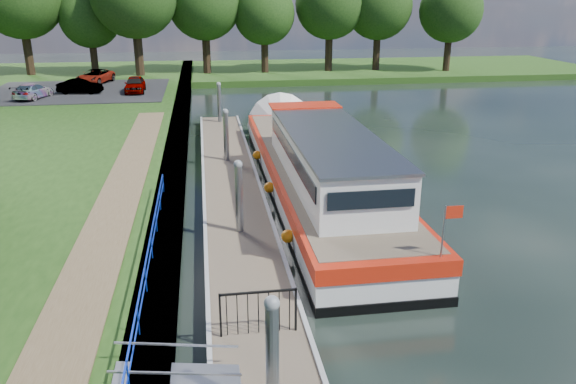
{
  "coord_description": "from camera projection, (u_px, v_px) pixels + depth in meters",
  "views": [
    {
      "loc": [
        -1.06,
        -9.39,
        8.09
      ],
      "look_at": [
        1.82,
        9.46,
        1.4
      ],
      "focal_mm": 35.0,
      "sensor_mm": 36.0,
      "label": 1
    }
  ],
  "objects": [
    {
      "name": "barge",
      "position": [
        313.0,
        165.0,
        24.49
      ],
      "size": [
        4.36,
        21.15,
        4.78
      ],
      "color": "black",
      "rests_on": "ground"
    },
    {
      "name": "car_d",
      "position": [
        95.0,
        77.0,
        48.68
      ],
      "size": [
        3.17,
        4.73,
        1.21
      ],
      "primitive_type": "imported",
      "rotation": [
        0.0,
        0.0,
        -0.29
      ],
      "color": "#999999",
      "rests_on": "carpark"
    },
    {
      "name": "far_bank",
      "position": [
        321.0,
        70.0,
        61.71
      ],
      "size": [
        60.0,
        18.0,
        0.6
      ],
      "primitive_type": "cube",
      "color": "#1E4012",
      "rests_on": "ground"
    },
    {
      "name": "gangway",
      "position": [
        178.0,
        378.0,
        11.58
      ],
      "size": [
        2.58,
        1.0,
        0.92
      ],
      "color": "#A5A8AD",
      "rests_on": "ground"
    },
    {
      "name": "car_a",
      "position": [
        135.0,
        84.0,
        44.33
      ],
      "size": [
        1.58,
        3.74,
        1.26
      ],
      "primitive_type": "imported",
      "rotation": [
        0.0,
        0.0,
        0.02
      ],
      "color": "#999999",
      "rests_on": "carpark"
    },
    {
      "name": "bank_edge",
      "position": [
        173.0,
        178.0,
        25.09
      ],
      "size": [
        1.1,
        90.0,
        0.78
      ],
      "primitive_type": "cube",
      "color": "#473D2D",
      "rests_on": "ground"
    },
    {
      "name": "blue_fence",
      "position": [
        142.0,
        292.0,
        13.56
      ],
      "size": [
        0.04,
        18.04,
        0.72
      ],
      "color": "#0C2DBF",
      "rests_on": "riverbank"
    },
    {
      "name": "car_c",
      "position": [
        33.0,
        91.0,
        41.69
      ],
      "size": [
        2.53,
        4.13,
        1.12
      ],
      "primitive_type": "imported",
      "rotation": [
        0.0,
        0.0,
        2.88
      ],
      "color": "#999999",
      "rests_on": "carpark"
    },
    {
      "name": "pontoon",
      "position": [
        233.0,
        194.0,
        23.65
      ],
      "size": [
        2.5,
        30.0,
        0.56
      ],
      "color": "brown",
      "rests_on": "ground"
    },
    {
      "name": "car_b",
      "position": [
        80.0,
        86.0,
        43.81
      ],
      "size": [
        3.48,
        1.53,
        1.11
      ],
      "primitive_type": "imported",
      "rotation": [
        0.0,
        0.0,
        1.46
      ],
      "color": "#999999",
      "rests_on": "carpark"
    },
    {
      "name": "carpark",
      "position": [
        77.0,
        91.0,
        45.19
      ],
      "size": [
        14.0,
        12.0,
        0.06
      ],
      "primitive_type": "cube",
      "color": "black",
      "rests_on": "riverbank"
    },
    {
      "name": "mooring_piles",
      "position": [
        232.0,
        169.0,
        23.29
      ],
      "size": [
        0.3,
        27.3,
        3.55
      ],
      "color": "gray",
      "rests_on": "ground"
    },
    {
      "name": "gate_panel",
      "position": [
        258.0,
        306.0,
        13.26
      ],
      "size": [
        1.85,
        0.05,
        1.15
      ],
      "color": "black",
      "rests_on": "ground"
    },
    {
      "name": "footpath",
      "position": [
        105.0,
        234.0,
        18.16
      ],
      "size": [
        1.6,
        40.0,
        0.05
      ],
      "primitive_type": "cube",
      "color": "brown",
      "rests_on": "riverbank"
    }
  ]
}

